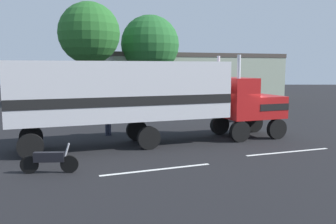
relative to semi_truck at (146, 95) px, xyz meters
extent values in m
plane|color=black|center=(5.12, 1.84, -2.52)|extent=(120.00, 120.00, 0.00)
cube|color=silver|center=(6.71, -1.66, -2.52)|extent=(4.21, 1.60, 0.01)
cube|color=silver|center=(0.76, -4.51, -2.52)|extent=(4.16, 1.75, 0.01)
cube|color=#B21919|center=(6.43, 2.33, -0.82)|extent=(2.55, 2.96, 1.20)
cube|color=#B21919|center=(4.92, 1.79, -0.32)|extent=(2.17, 2.83, 2.20)
cube|color=silver|center=(7.31, 2.65, -0.82)|extent=(0.79, 2.00, 1.08)
cube|color=black|center=(6.43, 2.33, -0.76)|extent=(2.56, 3.00, 0.36)
cylinder|color=silver|center=(4.03, 2.63, 0.28)|extent=(0.18, 0.18, 3.40)
cylinder|color=silver|center=(4.78, 0.56, 0.28)|extent=(0.18, 0.18, 3.40)
cube|color=silver|center=(-1.04, -0.39, 0.23)|extent=(10.76, 6.04, 2.80)
cube|color=black|center=(-1.04, -0.39, -0.19)|extent=(10.77, 6.07, 0.44)
cylinder|color=silver|center=(4.87, 3.15, -1.57)|extent=(1.44, 1.05, 0.64)
cylinder|color=black|center=(6.33, 3.47, -1.97)|extent=(1.14, 0.66, 1.10)
cylinder|color=black|center=(7.08, 1.40, -1.97)|extent=(1.14, 0.66, 1.10)
cylinder|color=black|center=(4.17, 2.68, -1.97)|extent=(1.14, 0.66, 1.10)
cylinder|color=black|center=(4.92, 0.62, -1.97)|extent=(1.14, 0.66, 1.10)
cylinder|color=black|center=(-0.48, 0.99, -1.97)|extent=(1.14, 0.66, 1.10)
cylinder|color=black|center=(0.27, -1.08, -1.97)|extent=(1.14, 0.66, 1.10)
cylinder|color=black|center=(-5.41, -0.81, -1.97)|extent=(1.14, 0.66, 1.10)
cylinder|color=black|center=(-4.66, -2.87, -1.97)|extent=(1.14, 0.66, 1.10)
cylinder|color=#2D3347|center=(-2.16, 2.40, -2.11)|extent=(0.18, 0.18, 0.82)
cylinder|color=#2D3347|center=(-2.31, 2.38, -2.11)|extent=(0.18, 0.18, 0.82)
cylinder|color=#A5728C|center=(-2.24, 2.39, -1.41)|extent=(0.34, 0.34, 0.58)
sphere|color=tan|center=(-2.24, 2.39, -1.01)|extent=(0.23, 0.23, 0.23)
cube|color=black|center=(-2.27, 2.59, -1.39)|extent=(0.28, 0.20, 0.36)
cube|color=#234C8C|center=(-1.00, 11.05, -1.85)|extent=(4.71, 3.76, 0.70)
cube|color=#1E232D|center=(-0.83, 11.15, -1.23)|extent=(2.65, 2.48, 0.55)
cylinder|color=black|center=(-1.91, 9.62, -2.20)|extent=(0.66, 0.51, 0.64)
cylinder|color=black|center=(-2.69, 10.98, -2.20)|extent=(0.66, 0.51, 0.64)
cylinder|color=black|center=(0.69, 11.12, -2.20)|extent=(0.66, 0.51, 0.64)
cylinder|color=black|center=(-0.09, 12.48, -2.20)|extent=(0.66, 0.51, 0.64)
cylinder|color=black|center=(-2.45, -4.89, -2.19)|extent=(0.66, 0.14, 0.66)
cylinder|color=black|center=(-3.90, -4.99, -2.19)|extent=(0.66, 0.14, 0.66)
cube|color=black|center=(-3.18, -4.94, -1.91)|extent=(1.11, 0.31, 0.36)
cylinder|color=silver|center=(-2.55, -4.90, -1.74)|extent=(0.29, 0.09, 0.69)
cylinder|color=brown|center=(-6.60, 18.22, 0.02)|extent=(0.44, 0.44, 5.08)
sphere|color=#256025|center=(-6.60, 18.22, 4.68)|extent=(6.08, 6.08, 6.08)
cylinder|color=brown|center=(-0.82, 22.41, -0.47)|extent=(0.44, 0.44, 4.11)
sphere|color=#225E28|center=(-0.82, 22.41, 3.83)|extent=(6.43, 6.43, 6.43)
cube|color=gray|center=(4.80, 27.52, 0.25)|extent=(22.94, 13.24, 5.54)
cube|color=#3F3833|center=(4.80, 27.52, 2.77)|extent=(23.07, 13.37, 0.50)
camera|label=1|loc=(1.18, -17.73, 1.36)|focal=38.28mm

